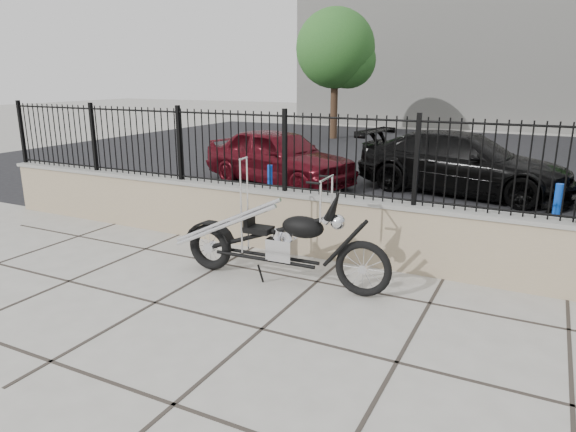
{
  "coord_description": "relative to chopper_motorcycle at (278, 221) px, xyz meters",
  "views": [
    {
      "loc": [
        2.55,
        -4.41,
        2.67
      ],
      "look_at": [
        -0.48,
        1.58,
        0.84
      ],
      "focal_mm": 32.0,
      "sensor_mm": 36.0,
      "label": 1
    }
  ],
  "objects": [
    {
      "name": "ground_plane",
      "position": [
        0.48,
        -1.28,
        -0.84
      ],
      "size": [
        90.0,
        90.0,
        0.0
      ],
      "primitive_type": "plane",
      "color": "#99968E",
      "rests_on": "ground"
    },
    {
      "name": "parking_lot",
      "position": [
        0.48,
        11.22,
        -0.84
      ],
      "size": [
        30.0,
        30.0,
        0.0
      ],
      "primitive_type": "plane",
      "color": "black",
      "rests_on": "ground"
    },
    {
      "name": "retaining_wall",
      "position": [
        0.48,
        1.22,
        -0.36
      ],
      "size": [
        14.0,
        0.36,
        0.96
      ],
      "primitive_type": "cube",
      "color": "gray",
      "rests_on": "ground_plane"
    },
    {
      "name": "iron_fence",
      "position": [
        0.48,
        1.22,
        0.72
      ],
      "size": [
        14.0,
        0.08,
        1.2
      ],
      "primitive_type": "cube",
      "color": "black",
      "rests_on": "retaining_wall"
    },
    {
      "name": "background_building",
      "position": [
        0.48,
        25.22,
        3.16
      ],
      "size": [
        22.0,
        6.0,
        8.0
      ],
      "primitive_type": "cube",
      "color": "beige",
      "rests_on": "ground_plane"
    },
    {
      "name": "chopper_motorcycle",
      "position": [
        0.0,
        0.0,
        0.0
      ],
      "size": [
        2.82,
        0.6,
        1.68
      ],
      "primitive_type": null,
      "rotation": [
        0.0,
        0.0,
        0.04
      ],
      "color": "black",
      "rests_on": "ground_plane"
    },
    {
      "name": "car_red",
      "position": [
        -3.02,
        5.73,
        -0.13
      ],
      "size": [
        4.47,
        2.7,
        1.42
      ],
      "primitive_type": "imported",
      "rotation": [
        0.0,
        0.0,
        1.31
      ],
      "color": "#4E0B13",
      "rests_on": "parking_lot"
    },
    {
      "name": "car_black",
      "position": [
        1.31,
        6.74,
        -0.13
      ],
      "size": [
        5.18,
        2.78,
        1.43
      ],
      "primitive_type": "imported",
      "rotation": [
        0.0,
        0.0,
        1.4
      ],
      "color": "black",
      "rests_on": "parking_lot"
    },
    {
      "name": "bollard_a",
      "position": [
        -2.07,
        3.56,
        -0.39
      ],
      "size": [
        0.12,
        0.12,
        0.89
      ],
      "primitive_type": "cylinder",
      "rotation": [
        0.0,
        0.0,
        -0.13
      ],
      "color": "#0A34A2",
      "rests_on": "ground_plane"
    },
    {
      "name": "bollard_b",
      "position": [
        3.29,
        3.48,
        -0.34
      ],
      "size": [
        0.14,
        0.14,
        1.01
      ],
      "primitive_type": "cylinder",
      "rotation": [
        0.0,
        0.0,
        -0.16
      ],
      "color": "blue",
      "rests_on": "ground_plane"
    },
    {
      "name": "tree_left",
      "position": [
        -5.55,
        15.73,
        3.13
      ],
      "size": [
        3.36,
        3.36,
        5.67
      ],
      "rotation": [
        0.0,
        0.0,
        0.42
      ],
      "color": "#382619",
      "rests_on": "ground_plane"
    }
  ]
}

